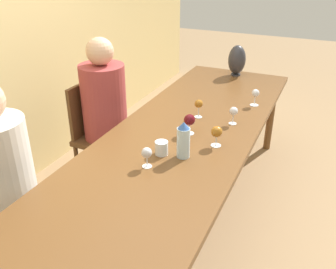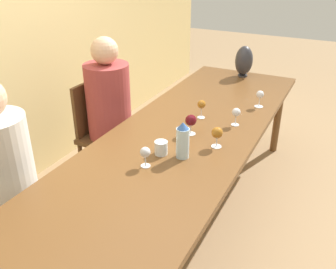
{
  "view_description": "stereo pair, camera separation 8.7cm",
  "coord_description": "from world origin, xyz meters",
  "px_view_note": "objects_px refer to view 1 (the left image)",
  "views": [
    {
      "loc": [
        -2.1,
        -0.84,
        1.9
      ],
      "look_at": [
        -0.23,
        0.0,
        0.86
      ],
      "focal_mm": 40.0,
      "sensor_mm": 36.0,
      "label": 1
    },
    {
      "loc": [
        -2.07,
        -0.92,
        1.9
      ],
      "look_at": [
        -0.23,
        0.0,
        0.86
      ],
      "focal_mm": 40.0,
      "sensor_mm": 36.0,
      "label": 2
    }
  ],
  "objects_px": {
    "water_bottle": "(183,140)",
    "wine_glass_1": "(147,153)",
    "water_tumbler": "(162,148)",
    "wine_glass_4": "(189,120)",
    "person_near": "(4,181)",
    "wine_glass_2": "(234,112)",
    "person_far": "(106,112)",
    "chair_near": "(0,204)",
    "wine_glass_5": "(217,132)",
    "wine_glass_0": "(199,104)",
    "vase": "(237,60)",
    "chair_far": "(100,131)",
    "wine_glass_3": "(255,94)"
  },
  "relations": [
    {
      "from": "wine_glass_0",
      "to": "wine_glass_1",
      "type": "distance_m",
      "value": 0.78
    },
    {
      "from": "wine_glass_0",
      "to": "wine_glass_2",
      "type": "xyz_separation_m",
      "value": [
        -0.01,
        -0.26,
        -0.01
      ]
    },
    {
      "from": "wine_glass_0",
      "to": "wine_glass_1",
      "type": "height_order",
      "value": "wine_glass_0"
    },
    {
      "from": "water_bottle",
      "to": "wine_glass_3",
      "type": "height_order",
      "value": "water_bottle"
    },
    {
      "from": "wine_glass_4",
      "to": "wine_glass_5",
      "type": "distance_m",
      "value": 0.24
    },
    {
      "from": "wine_glass_5",
      "to": "person_far",
      "type": "bearing_deg",
      "value": 73.31
    },
    {
      "from": "wine_glass_4",
      "to": "wine_glass_5",
      "type": "relative_size",
      "value": 1.04
    },
    {
      "from": "vase",
      "to": "chair_far",
      "type": "xyz_separation_m",
      "value": [
        -1.16,
        0.84,
        -0.42
      ]
    },
    {
      "from": "chair_near",
      "to": "person_far",
      "type": "height_order",
      "value": "person_far"
    },
    {
      "from": "water_tumbler",
      "to": "vase",
      "type": "height_order",
      "value": "vase"
    },
    {
      "from": "wine_glass_2",
      "to": "vase",
      "type": "bearing_deg",
      "value": 14.01
    },
    {
      "from": "water_bottle",
      "to": "water_tumbler",
      "type": "distance_m",
      "value": 0.15
    },
    {
      "from": "wine_glass_0",
      "to": "vase",
      "type": "bearing_deg",
      "value": 0.61
    },
    {
      "from": "water_bottle",
      "to": "chair_far",
      "type": "relative_size",
      "value": 0.25
    },
    {
      "from": "vase",
      "to": "person_near",
      "type": "relative_size",
      "value": 0.23
    },
    {
      "from": "wine_glass_2",
      "to": "person_far",
      "type": "distance_m",
      "value": 1.05
    },
    {
      "from": "wine_glass_2",
      "to": "wine_glass_0",
      "type": "bearing_deg",
      "value": 88.38
    },
    {
      "from": "water_tumbler",
      "to": "chair_far",
      "type": "xyz_separation_m",
      "value": [
        0.55,
        0.84,
        -0.31
      ]
    },
    {
      "from": "wine_glass_4",
      "to": "person_near",
      "type": "relative_size",
      "value": 0.11
    },
    {
      "from": "chair_near",
      "to": "vase",
      "type": "bearing_deg",
      "value": -20.49
    },
    {
      "from": "water_tumbler",
      "to": "wine_glass_5",
      "type": "height_order",
      "value": "wine_glass_5"
    },
    {
      "from": "water_bottle",
      "to": "wine_glass_5",
      "type": "distance_m",
      "value": 0.26
    },
    {
      "from": "wine_glass_5",
      "to": "water_tumbler",
      "type": "bearing_deg",
      "value": 131.64
    },
    {
      "from": "wine_glass_5",
      "to": "chair_far",
      "type": "xyz_separation_m",
      "value": [
        0.31,
        1.11,
        -0.36
      ]
    },
    {
      "from": "water_tumbler",
      "to": "wine_glass_5",
      "type": "relative_size",
      "value": 0.64
    },
    {
      "from": "water_bottle",
      "to": "chair_near",
      "type": "relative_size",
      "value": 0.25
    },
    {
      "from": "wine_glass_3",
      "to": "person_near",
      "type": "relative_size",
      "value": 0.1
    },
    {
      "from": "person_far",
      "to": "wine_glass_2",
      "type": "bearing_deg",
      "value": -86.86
    },
    {
      "from": "water_bottle",
      "to": "wine_glass_2",
      "type": "bearing_deg",
      "value": -14.24
    },
    {
      "from": "wine_glass_2",
      "to": "water_bottle",
      "type": "bearing_deg",
      "value": 165.76
    },
    {
      "from": "wine_glass_4",
      "to": "wine_glass_3",
      "type": "bearing_deg",
      "value": -23.02
    },
    {
      "from": "water_bottle",
      "to": "person_near",
      "type": "relative_size",
      "value": 0.18
    },
    {
      "from": "water_bottle",
      "to": "vase",
      "type": "xyz_separation_m",
      "value": [
        1.68,
        0.13,
        0.04
      ]
    },
    {
      "from": "water_bottle",
      "to": "wine_glass_1",
      "type": "bearing_deg",
      "value": 142.61
    },
    {
      "from": "water_tumbler",
      "to": "person_near",
      "type": "relative_size",
      "value": 0.07
    },
    {
      "from": "wine_glass_3",
      "to": "wine_glass_5",
      "type": "xyz_separation_m",
      "value": [
        -0.77,
        0.07,
        -0.0
      ]
    },
    {
      "from": "water_tumbler",
      "to": "wine_glass_4",
      "type": "bearing_deg",
      "value": -8.82
    },
    {
      "from": "water_tumbler",
      "to": "person_far",
      "type": "bearing_deg",
      "value": 54.07
    },
    {
      "from": "person_far",
      "to": "chair_near",
      "type": "bearing_deg",
      "value": 175.65
    },
    {
      "from": "person_near",
      "to": "wine_glass_5",
      "type": "bearing_deg",
      "value": -52.76
    },
    {
      "from": "water_tumbler",
      "to": "wine_glass_3",
      "type": "bearing_deg",
      "value": -18.61
    },
    {
      "from": "person_near",
      "to": "wine_glass_0",
      "type": "bearing_deg",
      "value": -33.74
    },
    {
      "from": "wine_glass_5",
      "to": "wine_glass_1",
      "type": "bearing_deg",
      "value": 144.91
    },
    {
      "from": "wine_glass_3",
      "to": "chair_near",
      "type": "bearing_deg",
      "value": 142.78
    },
    {
      "from": "water_tumbler",
      "to": "chair_near",
      "type": "xyz_separation_m",
      "value": [
        -0.54,
        0.84,
        -0.31
      ]
    },
    {
      "from": "wine_glass_1",
      "to": "wine_glass_3",
      "type": "relative_size",
      "value": 0.92
    },
    {
      "from": "wine_glass_0",
      "to": "wine_glass_5",
      "type": "distance_m",
      "value": 0.45
    },
    {
      "from": "wine_glass_4",
      "to": "chair_near",
      "type": "xyz_separation_m",
      "value": [
        -0.87,
        0.89,
        -0.36
      ]
    },
    {
      "from": "water_tumbler",
      "to": "wine_glass_4",
      "type": "distance_m",
      "value": 0.34
    },
    {
      "from": "water_tumbler",
      "to": "chair_near",
      "type": "height_order",
      "value": "chair_near"
    }
  ]
}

